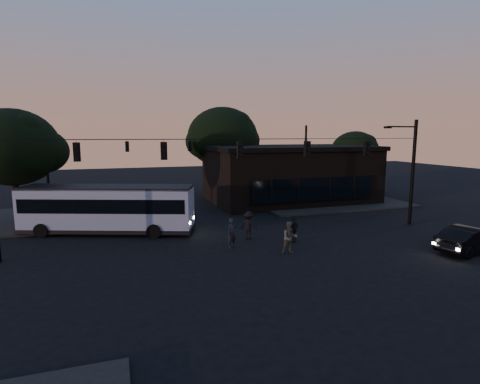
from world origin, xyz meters
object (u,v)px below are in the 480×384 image
object	(u,v)px
bus	(108,207)
pedestrian_c	(293,229)
building	(288,173)
pedestrian_a	(232,233)
car	(471,239)
pedestrian_d	(249,225)
pedestrian_b	(290,238)

from	to	relation	value
bus	pedestrian_c	distance (m)	12.16
building	pedestrian_a	distance (m)	16.79
building	car	xyz separation A→B (m)	(2.35, -18.30, -1.98)
building	pedestrian_d	bearing A→B (deg)	-125.12
building	bus	size ratio (longest dim) A/B	1.36
building	bus	bearing A→B (deg)	-155.41
building	pedestrian_d	size ratio (longest dim) A/B	8.78
pedestrian_c	bus	bearing A→B (deg)	-62.59
bus	pedestrian_a	distance (m)	8.93
bus	pedestrian_d	bearing A→B (deg)	-8.02
pedestrian_b	pedestrian_d	size ratio (longest dim) A/B	1.02
pedestrian_a	car	bearing A→B (deg)	-42.25
car	pedestrian_a	distance (m)	13.24
building	pedestrian_c	world-z (taller)	building
pedestrian_a	pedestrian_c	distance (m)	3.81
car	pedestrian_c	world-z (taller)	pedestrian_c
pedestrian_b	pedestrian_c	world-z (taller)	pedestrian_b
bus	car	size ratio (longest dim) A/B	2.55
building	pedestrian_a	bearing A→B (deg)	-126.58
bus	car	distance (m)	21.87
pedestrian_d	building	bearing A→B (deg)	-80.39
pedestrian_b	pedestrian_c	bearing A→B (deg)	65.54
car	pedestrian_b	world-z (taller)	pedestrian_b
pedestrian_a	pedestrian_b	world-z (taller)	pedestrian_b
pedestrian_b	pedestrian_d	distance (m)	3.58
pedestrian_d	pedestrian_c	bearing A→B (deg)	-169.24
pedestrian_c	car	bearing A→B (deg)	117.42
bus	pedestrian_b	world-z (taller)	bus
building	pedestrian_b	size ratio (longest dim) A/B	8.64
pedestrian_d	bus	bearing A→B (deg)	16.98
car	pedestrian_b	xyz separation A→B (m)	(-9.62, 2.92, 0.16)
building	pedestrian_d	world-z (taller)	building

